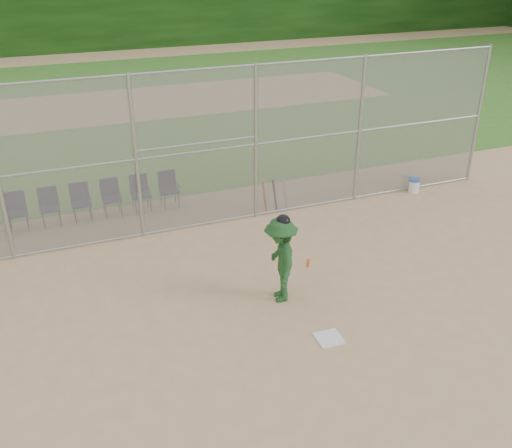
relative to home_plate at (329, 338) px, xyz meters
name	(u,v)px	position (x,y,z in m)	size (l,w,h in m)	color
ground	(306,332)	(-0.30, 0.35, -0.01)	(100.00, 100.00, 0.00)	tan
grass_strip	(127,104)	(-0.30, 18.35, 0.00)	(100.00, 100.00, 0.00)	#33671E
dirt_patch_far	(127,104)	(-0.30, 18.35, 0.00)	(24.00, 24.00, 0.00)	tan
backstop_fence	(218,146)	(-0.30, 5.35, 2.06)	(16.09, 0.09, 4.00)	gray
home_plate	(329,338)	(0.00, 0.00, 0.00)	(0.47, 0.47, 0.02)	silver
batter_at_plate	(281,259)	(-0.29, 1.56, 0.90)	(1.05, 1.37, 1.88)	#1E4C22
water_cooler	(414,186)	(5.58, 5.16, 0.19)	(0.31, 0.31, 0.39)	white
spare_bats	(275,196)	(1.34, 5.56, 0.40)	(0.66, 0.38, 0.82)	#D84C14
chair_1	(17,212)	(-5.13, 6.85, 0.47)	(0.54, 0.52, 0.96)	#0F1337
chair_2	(50,208)	(-4.35, 6.85, 0.47)	(0.54, 0.52, 0.96)	#0F1337
chair_3	(81,203)	(-3.57, 6.85, 0.47)	(0.54, 0.52, 0.96)	#0F1337
chair_4	(112,198)	(-2.79, 6.85, 0.47)	(0.54, 0.52, 0.96)	#0F1337
chair_5	(141,194)	(-2.02, 6.85, 0.47)	(0.54, 0.52, 0.96)	#0F1337
chair_6	(169,190)	(-1.24, 6.85, 0.47)	(0.54, 0.52, 0.96)	#0F1337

